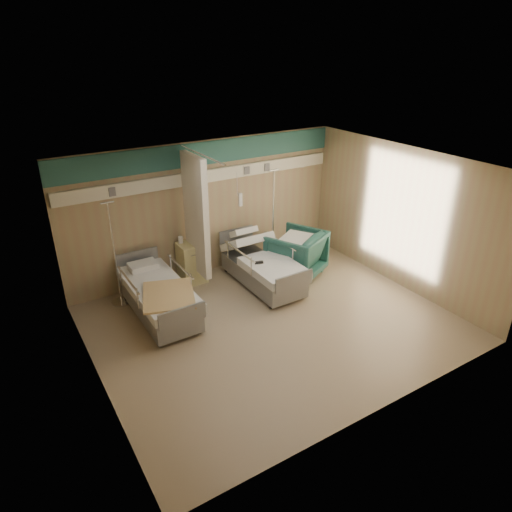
# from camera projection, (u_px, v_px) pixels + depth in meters

# --- Properties ---
(ground) EXTENTS (6.00, 5.00, 0.00)m
(ground) POSITION_uv_depth(u_px,v_px,m) (273.00, 323.00, 8.10)
(ground) COLOR #87735D
(ground) RESTS_ON ground
(room_walls) EXTENTS (6.04, 5.04, 2.82)m
(room_walls) POSITION_uv_depth(u_px,v_px,m) (265.00, 221.00, 7.48)
(room_walls) COLOR tan
(room_walls) RESTS_ON ground
(bed_right) EXTENTS (1.00, 2.16, 0.63)m
(bed_right) POSITION_uv_depth(u_px,v_px,m) (263.00, 271.00, 9.25)
(bed_right) COLOR silver
(bed_right) RESTS_ON ground
(bed_left) EXTENTS (1.00, 2.16, 0.63)m
(bed_left) POSITION_uv_depth(u_px,v_px,m) (160.00, 300.00, 8.20)
(bed_left) COLOR silver
(bed_left) RESTS_ON ground
(bedside_cabinet) EXTENTS (0.50, 0.48, 0.85)m
(bedside_cabinet) POSITION_uv_depth(u_px,v_px,m) (192.00, 262.00, 9.34)
(bedside_cabinet) COLOR #D7CE86
(bedside_cabinet) RESTS_ON ground
(visitor_armchair) EXTENTS (1.39, 1.40, 0.97)m
(visitor_armchair) POSITION_uv_depth(u_px,v_px,m) (296.00, 254.00, 9.60)
(visitor_armchair) COLOR #21524A
(visitor_armchair) RESTS_ON ground
(waffle_blanket) EXTENTS (0.89, 0.87, 0.08)m
(waffle_blanket) POSITION_uv_depth(u_px,v_px,m) (298.00, 231.00, 9.36)
(waffle_blanket) COLOR silver
(waffle_blanket) RESTS_ON visitor_armchair
(iv_stand_right) EXTENTS (0.38, 0.38, 2.15)m
(iv_stand_right) POSITION_uv_depth(u_px,v_px,m) (273.00, 246.00, 10.07)
(iv_stand_right) COLOR silver
(iv_stand_right) RESTS_ON ground
(iv_stand_left) EXTENTS (0.36, 0.36, 2.02)m
(iv_stand_left) POSITION_uv_depth(u_px,v_px,m) (119.00, 284.00, 8.56)
(iv_stand_left) COLOR silver
(iv_stand_left) RESTS_ON ground
(call_remote) EXTENTS (0.18, 0.11, 0.04)m
(call_remote) POSITION_uv_depth(u_px,v_px,m) (259.00, 263.00, 8.84)
(call_remote) COLOR black
(call_remote) RESTS_ON bed_right
(tan_blanket) EXTENTS (1.14, 1.27, 0.04)m
(tan_blanket) POSITION_uv_depth(u_px,v_px,m) (169.00, 295.00, 7.71)
(tan_blanket) COLOR #DAB670
(tan_blanket) RESTS_ON bed_left
(toiletry_bag) EXTENTS (0.24, 0.17, 0.13)m
(toiletry_bag) POSITION_uv_depth(u_px,v_px,m) (198.00, 241.00, 9.14)
(toiletry_bag) COLOR black
(toiletry_bag) RESTS_ON bedside_cabinet
(white_cup) EXTENTS (0.12, 0.12, 0.14)m
(white_cup) POSITION_uv_depth(u_px,v_px,m) (181.00, 240.00, 9.16)
(white_cup) COLOR white
(white_cup) RESTS_ON bedside_cabinet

